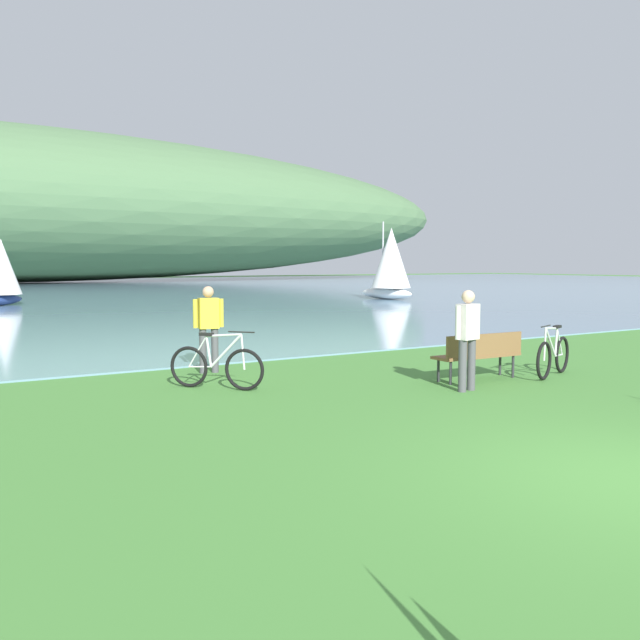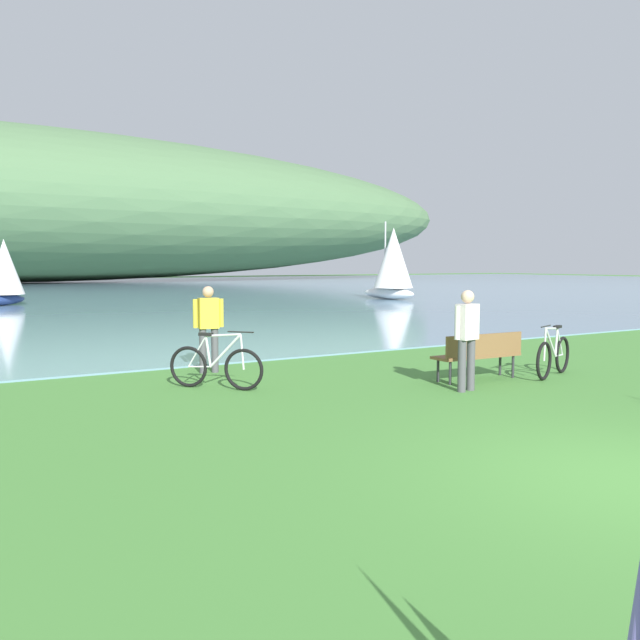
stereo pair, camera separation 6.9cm
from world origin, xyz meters
name	(u,v)px [view 1 (the left image)]	position (x,y,z in m)	size (l,w,h in m)	color
bay_water	(8,293)	(0.00, 49.37, 0.02)	(180.00, 80.00, 0.04)	#6B8EA8
park_bench_near_camera	(480,352)	(2.69, 5.13, 0.52)	(1.81, 0.53, 0.88)	brown
bicycle_leaning_near_bench	(216,366)	(-1.79, 6.87, 0.40)	(1.21, 1.38, 1.01)	black
bicycle_beside_path	(553,356)	(4.21, 4.72, 0.40)	(1.67, 0.70, 1.01)	black
person_at_shoreline	(209,323)	(-1.24, 8.54, 0.98)	(0.61, 0.27, 1.71)	#4C4C51
person_on_the_grass	(468,334)	(1.75, 4.48, 0.98)	(0.60, 0.28, 1.71)	#4C4C51
sailboat_mid_bay	(1,271)	(-2.17, 33.37, 1.74)	(2.95, 2.82, 3.62)	navy
sailboat_toward_hillside	(391,263)	(17.75, 27.56, 2.17)	(2.62, 3.97, 4.52)	white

